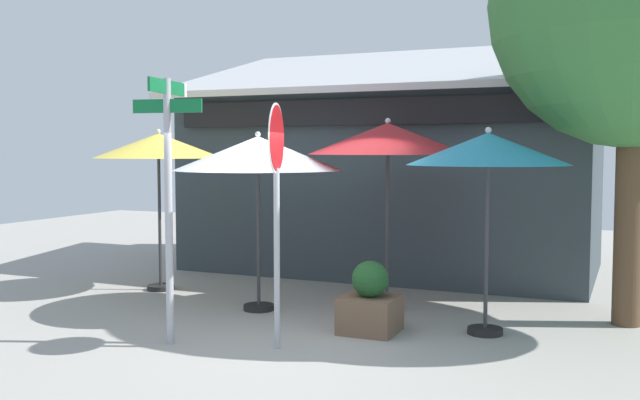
{
  "coord_description": "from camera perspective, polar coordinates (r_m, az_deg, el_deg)",
  "views": [
    {
      "loc": [
        3.92,
        -8.03,
        2.31
      ],
      "look_at": [
        -0.11,
        1.2,
        1.6
      ],
      "focal_mm": 40.58,
      "sensor_mm": 36.0,
      "label": 1
    }
  ],
  "objects": [
    {
      "name": "patio_umbrella_crimson_right",
      "position": [
        10.39,
        5.36,
        4.74
      ],
      "size": [
        2.3,
        2.3,
        2.75
      ],
      "color": "black",
      "rests_on": "ground"
    },
    {
      "name": "patio_umbrella_mustard_left",
      "position": [
        12.04,
        -12.62,
        4.09
      ],
      "size": [
        2.08,
        2.08,
        2.64
      ],
      "color": "black",
      "rests_on": "ground"
    },
    {
      "name": "ground_plane",
      "position": [
        9.25,
        -2.38,
        -10.76
      ],
      "size": [
        28.0,
        28.0,
        0.1
      ],
      "primitive_type": "cube",
      "color": "#9E9B93"
    },
    {
      "name": "patio_umbrella_teal_far_right",
      "position": [
        9.14,
        13.11,
        3.79
      ],
      "size": [
        2.01,
        2.01,
        2.58
      ],
      "color": "black",
      "rests_on": "ground"
    },
    {
      "name": "sidewalk_planter",
      "position": [
        9.22,
        3.97,
        -8.12
      ],
      "size": [
        0.69,
        0.69,
        0.91
      ],
      "color": "brown",
      "rests_on": "ground"
    },
    {
      "name": "patio_umbrella_ivory_center",
      "position": [
        10.29,
        -4.92,
        3.61
      ],
      "size": [
        2.41,
        2.41,
        2.56
      ],
      "color": "black",
      "rests_on": "ground"
    },
    {
      "name": "cafe_building",
      "position": [
        14.14,
        5.89,
        1.71
      ],
      "size": [
        7.93,
        4.62,
        4.49
      ],
      "color": "#333D42",
      "rests_on": "ground"
    },
    {
      "name": "stop_sign",
      "position": [
        8.28,
        -3.45,
        1.84
      ],
      "size": [
        0.22,
        0.78,
        2.84
      ],
      "color": "#A8AAB2",
      "rests_on": "ground"
    },
    {
      "name": "street_sign_post",
      "position": [
        8.67,
        -11.86,
        1.33
      ],
      "size": [
        0.87,
        0.93,
        3.13
      ],
      "color": "#A8AAB2",
      "rests_on": "ground"
    }
  ]
}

